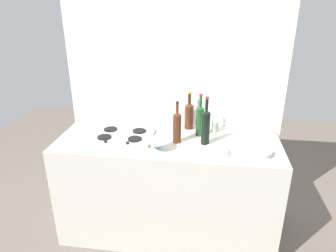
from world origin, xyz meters
name	(u,v)px	position (x,y,z in m)	size (l,w,h in m)	color
ground_plane	(168,227)	(0.00, 0.00, 0.00)	(6.00, 6.00, 0.00)	#6B6056
counter_block	(168,186)	(0.00, 0.00, 0.45)	(1.80, 0.70, 0.90)	beige
backsplash_panel	(174,99)	(0.00, 0.38, 1.12)	(1.90, 0.06, 2.24)	white
stovetop_hob	(122,136)	(-0.38, -0.01, 0.91)	(0.50, 0.36, 0.04)	#B2B2B7
plate_stack	(254,151)	(0.67, -0.15, 0.92)	(0.26, 0.26, 0.04)	white
wine_bottle_leftmost	(189,115)	(0.15, 0.26, 1.03)	(0.08, 0.08, 0.34)	#472314
wine_bottle_mid_left	(206,126)	(0.30, -0.03, 1.05)	(0.07, 0.07, 0.39)	black
wine_bottle_mid_right	(177,127)	(0.08, -0.03, 1.03)	(0.07, 0.07, 0.34)	#472314
wine_bottle_rightmost	(200,120)	(0.25, 0.13, 1.04)	(0.07, 0.07, 0.36)	#19471E
mixing_bowl	(157,144)	(-0.06, -0.18, 0.94)	(0.18, 0.18, 0.08)	silver
butter_dish	(217,151)	(0.39, -0.20, 0.93)	(0.14, 0.10, 0.06)	silver
condiment_jar_front	(215,126)	(0.38, 0.21, 0.95)	(0.06, 0.06, 0.10)	#9E998C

